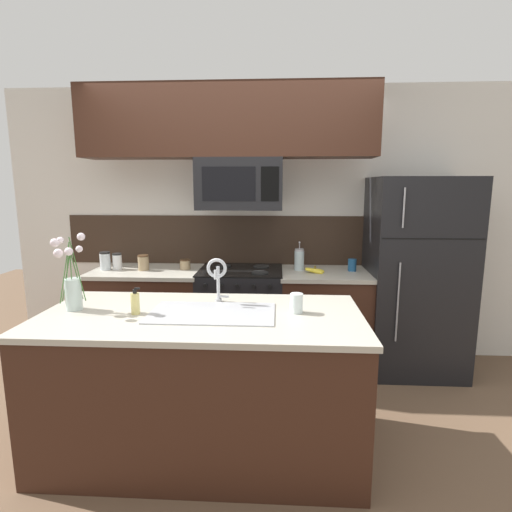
{
  "coord_description": "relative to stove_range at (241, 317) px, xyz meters",
  "views": [
    {
      "loc": [
        0.34,
        -2.67,
        1.68
      ],
      "look_at": [
        0.18,
        0.27,
        1.16
      ],
      "focal_mm": 28.0,
      "sensor_mm": 36.0,
      "label": 1
    }
  ],
  "objects": [
    {
      "name": "french_press",
      "position": [
        0.54,
        0.06,
        0.55
      ],
      "size": [
        0.09,
        0.09,
        0.27
      ],
      "color": "silver",
      "rests_on": "back_counter_right"
    },
    {
      "name": "storage_jar_squat",
      "position": [
        -0.52,
        0.04,
        0.49
      ],
      "size": [
        0.1,
        0.1,
        0.09
      ],
      "color": "#997F5B",
      "rests_on": "back_counter_left"
    },
    {
      "name": "sink_faucet",
      "position": [
        -0.06,
        -1.03,
        0.65
      ],
      "size": [
        0.14,
        0.14,
        0.31
      ],
      "color": "#B7BABF",
      "rests_on": "island_counter"
    },
    {
      "name": "storage_jar_short",
      "position": [
        -0.9,
        -0.02,
        0.52
      ],
      "size": [
        0.1,
        0.1,
        0.14
      ],
      "color": "#997F5B",
      "rests_on": "back_counter_left"
    },
    {
      "name": "upper_cabinet_band",
      "position": [
        -0.1,
        -0.05,
        1.75
      ],
      "size": [
        2.52,
        0.34,
        0.6
      ],
      "primitive_type": "cube",
      "color": "#381E14"
    },
    {
      "name": "coffee_tin",
      "position": [
        1.02,
        0.05,
        0.5
      ],
      "size": [
        0.08,
        0.08,
        0.11
      ],
      "primitive_type": "cylinder",
      "color": "#1E5184",
      "rests_on": "back_counter_right"
    },
    {
      "name": "island_counter",
      "position": [
        -0.13,
        -1.25,
        -0.01
      ],
      "size": [
        1.96,
        0.92,
        0.91
      ],
      "color": "#381E14",
      "rests_on": "ground"
    },
    {
      "name": "refrigerator",
      "position": [
        1.57,
        0.02,
        0.41
      ],
      "size": [
        0.83,
        0.74,
        1.75
      ],
      "color": "black",
      "rests_on": "ground"
    },
    {
      "name": "back_counter_left",
      "position": [
        -0.87,
        0.0,
        -0.01
      ],
      "size": [
        1.01,
        0.65,
        0.91
      ],
      "color": "#381E14",
      "rests_on": "ground"
    },
    {
      "name": "storage_jar_tall",
      "position": [
        -1.26,
        -0.02,
        0.53
      ],
      "size": [
        0.09,
        0.09,
        0.17
      ],
      "color": "silver",
      "rests_on": "back_counter_left"
    },
    {
      "name": "back_counter_right",
      "position": [
        0.77,
        0.0,
        -0.01
      ],
      "size": [
        0.81,
        0.65,
        0.91
      ],
      "color": "#381E14",
      "rests_on": "ground"
    },
    {
      "name": "rear_partition",
      "position": [
        0.3,
        0.38,
        0.84
      ],
      "size": [
        5.2,
        0.1,
        2.6
      ],
      "primitive_type": "cube",
      "color": "silver",
      "rests_on": "ground"
    },
    {
      "name": "microwave",
      "position": [
        0.0,
        -0.02,
        1.23
      ],
      "size": [
        0.74,
        0.4,
        0.44
      ],
      "color": "black"
    },
    {
      "name": "drinking_glass",
      "position": [
        0.46,
        -1.2,
        0.51
      ],
      "size": [
        0.08,
        0.08,
        0.12
      ],
      "color": "silver",
      "rests_on": "island_counter"
    },
    {
      "name": "splash_band",
      "position": [
        -0.0,
        0.32,
        0.69
      ],
      "size": [
        3.5,
        0.01,
        0.48
      ],
      "primitive_type": "cube",
      "color": "#332319",
      "rests_on": "rear_partition"
    },
    {
      "name": "flower_vase",
      "position": [
        -0.94,
        -1.23,
        0.6
      ],
      "size": [
        0.21,
        0.17,
        0.49
      ],
      "color": "silver",
      "rests_on": "island_counter"
    },
    {
      "name": "stove_range",
      "position": [
        0.0,
        0.0,
        0.0
      ],
      "size": [
        0.76,
        0.64,
        0.93
      ],
      "color": "black",
      "rests_on": "ground"
    },
    {
      "name": "kitchen_sink",
      "position": [
        -0.06,
        -1.25,
        0.38
      ],
      "size": [
        0.76,
        0.44,
        0.16
      ],
      "color": "#ADAFB5",
      "rests_on": "island_counter"
    },
    {
      "name": "storage_jar_medium",
      "position": [
        -1.16,
        0.0,
        0.52
      ],
      "size": [
        0.08,
        0.08,
        0.15
      ],
      "color": "silver",
      "rests_on": "back_counter_left"
    },
    {
      "name": "ground_plane",
      "position": [
        -0.0,
        -0.9,
        -0.46
      ],
      "size": [
        10.0,
        10.0,
        0.0
      ],
      "primitive_type": "plane",
      "color": "brown"
    },
    {
      "name": "banana_bunch",
      "position": [
        0.67,
        -0.06,
        0.47
      ],
      "size": [
        0.19,
        0.12,
        0.08
      ],
      "color": "yellow",
      "rests_on": "back_counter_right"
    },
    {
      "name": "dish_soap_bottle",
      "position": [
        -0.52,
        -1.28,
        0.52
      ],
      "size": [
        0.06,
        0.05,
        0.16
      ],
      "color": "#DBCC75",
      "rests_on": "island_counter"
    }
  ]
}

